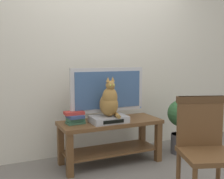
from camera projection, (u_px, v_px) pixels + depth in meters
back_wall at (99, 48)px, 3.68m from camera, size 7.00×0.12×2.80m
tv_stand at (110, 133)px, 3.30m from camera, size 1.22×0.48×0.52m
tv at (108, 92)px, 3.31m from camera, size 0.93×0.20×0.63m
media_box at (109, 119)px, 3.19m from camera, size 0.42×0.28×0.08m
cat at (109, 101)px, 3.15m from camera, size 0.21×0.32×0.46m
wooden_chair at (205, 143)px, 2.34m from camera, size 0.55×0.55×0.94m
book_stack at (75, 117)px, 3.13m from camera, size 0.23×0.19×0.14m
potted_plant at (181, 121)px, 3.63m from camera, size 0.35×0.35×0.72m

